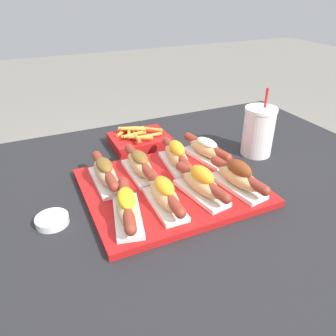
{
  "coord_description": "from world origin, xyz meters",
  "views": [
    {
      "loc": [
        -0.37,
        -0.67,
        1.21
      ],
      "look_at": [
        -0.06,
        0.02,
        0.78
      ],
      "focal_mm": 35.0,
      "sensor_mm": 36.0,
      "label": 1
    }
  ],
  "objects_px": {
    "hot_dog_5": "(140,164)",
    "hot_dog_7": "(206,149)",
    "hot_dog_4": "(105,172)",
    "hot_dog_6": "(176,156)",
    "serving_tray": "(171,187)",
    "hot_dog_3": "(238,176)",
    "hot_dog_0": "(127,206)",
    "sauce_bowl": "(52,220)",
    "fries_basket": "(139,140)",
    "hot_dog_1": "(164,194)",
    "drink_cup": "(258,131)",
    "hot_dog_2": "(202,183)"
  },
  "relations": [
    {
      "from": "hot_dog_4",
      "to": "sauce_bowl",
      "type": "bearing_deg",
      "value": -149.25
    },
    {
      "from": "serving_tray",
      "to": "hot_dog_6",
      "type": "xyz_separation_m",
      "value": [
        0.06,
        0.08,
        0.04
      ]
    },
    {
      "from": "hot_dog_7",
      "to": "fries_basket",
      "type": "xyz_separation_m",
      "value": [
        -0.14,
        0.21,
        -0.03
      ]
    },
    {
      "from": "serving_tray",
      "to": "hot_dog_1",
      "type": "xyz_separation_m",
      "value": [
        -0.06,
        -0.08,
        0.04
      ]
    },
    {
      "from": "hot_dog_1",
      "to": "serving_tray",
      "type": "bearing_deg",
      "value": 55.23
    },
    {
      "from": "serving_tray",
      "to": "hot_dog_4",
      "type": "distance_m",
      "value": 0.18
    },
    {
      "from": "hot_dog_3",
      "to": "fries_basket",
      "type": "xyz_separation_m",
      "value": [
        -0.13,
        0.39,
        -0.03
      ]
    },
    {
      "from": "sauce_bowl",
      "to": "fries_basket",
      "type": "relative_size",
      "value": 0.4
    },
    {
      "from": "hot_dog_1",
      "to": "hot_dog_7",
      "type": "xyz_separation_m",
      "value": [
        0.22,
        0.17,
        -0.0
      ]
    },
    {
      "from": "hot_dog_2",
      "to": "drink_cup",
      "type": "xyz_separation_m",
      "value": [
        0.3,
        0.16,
        0.03
      ]
    },
    {
      "from": "hot_dog_3",
      "to": "fries_basket",
      "type": "bearing_deg",
      "value": 108.65
    },
    {
      "from": "hot_dog_1",
      "to": "hot_dog_5",
      "type": "relative_size",
      "value": 1.0
    },
    {
      "from": "hot_dog_4",
      "to": "hot_dog_6",
      "type": "relative_size",
      "value": 1.0
    },
    {
      "from": "hot_dog_5",
      "to": "sauce_bowl",
      "type": "distance_m",
      "value": 0.28
    },
    {
      "from": "hot_dog_0",
      "to": "hot_dog_7",
      "type": "height_order",
      "value": "hot_dog_0"
    },
    {
      "from": "hot_dog_4",
      "to": "fries_basket",
      "type": "distance_m",
      "value": 0.28
    },
    {
      "from": "serving_tray",
      "to": "hot_dog_2",
      "type": "distance_m",
      "value": 0.1
    },
    {
      "from": "serving_tray",
      "to": "drink_cup",
      "type": "xyz_separation_m",
      "value": [
        0.34,
        0.08,
        0.07
      ]
    },
    {
      "from": "hot_dog_5",
      "to": "hot_dog_6",
      "type": "distance_m",
      "value": 0.11
    },
    {
      "from": "hot_dog_1",
      "to": "hot_dog_6",
      "type": "bearing_deg",
      "value": 55.77
    },
    {
      "from": "sauce_bowl",
      "to": "hot_dog_6",
      "type": "bearing_deg",
      "value": 14.74
    },
    {
      "from": "hot_dog_5",
      "to": "hot_dog_3",
      "type": "bearing_deg",
      "value": -39.64
    },
    {
      "from": "hot_dog_6",
      "to": "hot_dog_1",
      "type": "bearing_deg",
      "value": -124.23
    },
    {
      "from": "hot_dog_4",
      "to": "hot_dog_5",
      "type": "height_order",
      "value": "same"
    },
    {
      "from": "serving_tray",
      "to": "hot_dog_3",
      "type": "bearing_deg",
      "value": -30.65
    },
    {
      "from": "hot_dog_0",
      "to": "hot_dog_2",
      "type": "relative_size",
      "value": 0.99
    },
    {
      "from": "hot_dog_4",
      "to": "hot_dog_6",
      "type": "xyz_separation_m",
      "value": [
        0.21,
        0.0,
        0.0
      ]
    },
    {
      "from": "hot_dog_0",
      "to": "drink_cup",
      "type": "distance_m",
      "value": 0.52
    },
    {
      "from": "hot_dog_7",
      "to": "sauce_bowl",
      "type": "distance_m",
      "value": 0.49
    },
    {
      "from": "hot_dog_1",
      "to": "drink_cup",
      "type": "relative_size",
      "value": 0.95
    },
    {
      "from": "hot_dog_2",
      "to": "fries_basket",
      "type": "bearing_deg",
      "value": 94.29
    },
    {
      "from": "hot_dog_2",
      "to": "hot_dog_6",
      "type": "relative_size",
      "value": 0.99
    },
    {
      "from": "hot_dog_4",
      "to": "fries_basket",
      "type": "bearing_deg",
      "value": 50.97
    },
    {
      "from": "serving_tray",
      "to": "sauce_bowl",
      "type": "distance_m",
      "value": 0.31
    },
    {
      "from": "hot_dog_0",
      "to": "hot_dog_5",
      "type": "bearing_deg",
      "value": 61.06
    },
    {
      "from": "hot_dog_0",
      "to": "sauce_bowl",
      "type": "distance_m",
      "value": 0.18
    },
    {
      "from": "hot_dog_1",
      "to": "hot_dog_0",
      "type": "bearing_deg",
      "value": -174.36
    },
    {
      "from": "hot_dog_7",
      "to": "serving_tray",
      "type": "bearing_deg",
      "value": -150.96
    },
    {
      "from": "hot_dog_4",
      "to": "hot_dog_5",
      "type": "bearing_deg",
      "value": 1.89
    },
    {
      "from": "hot_dog_0",
      "to": "hot_dog_4",
      "type": "height_order",
      "value": "hot_dog_0"
    },
    {
      "from": "hot_dog_5",
      "to": "sauce_bowl",
      "type": "relative_size",
      "value": 2.71
    },
    {
      "from": "sauce_bowl",
      "to": "drink_cup",
      "type": "height_order",
      "value": "drink_cup"
    },
    {
      "from": "hot_dog_5",
      "to": "hot_dog_7",
      "type": "xyz_separation_m",
      "value": [
        0.22,
        0.01,
        -0.0
      ]
    },
    {
      "from": "hot_dog_7",
      "to": "hot_dog_1",
      "type": "bearing_deg",
      "value": -141.92
    },
    {
      "from": "fries_basket",
      "to": "hot_dog_6",
      "type": "bearing_deg",
      "value": -80.31
    },
    {
      "from": "drink_cup",
      "to": "hot_dog_1",
      "type": "bearing_deg",
      "value": -158.12
    },
    {
      "from": "hot_dog_6",
      "to": "hot_dog_5",
      "type": "bearing_deg",
      "value": -179.3
    },
    {
      "from": "hot_dog_6",
      "to": "fries_basket",
      "type": "relative_size",
      "value": 1.07
    },
    {
      "from": "hot_dog_3",
      "to": "hot_dog_7",
      "type": "bearing_deg",
      "value": 86.81
    },
    {
      "from": "fries_basket",
      "to": "hot_dog_3",
      "type": "bearing_deg",
      "value": -71.35
    }
  ]
}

